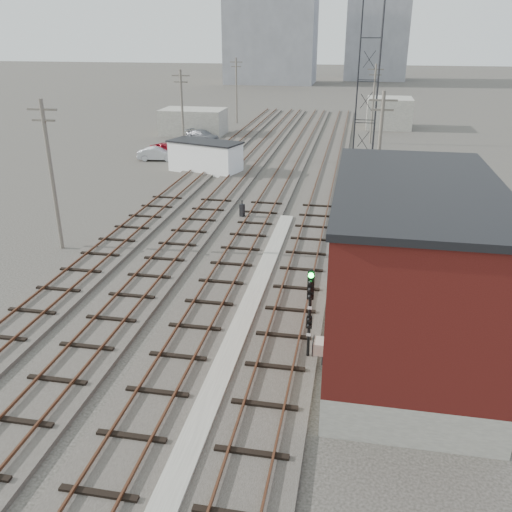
% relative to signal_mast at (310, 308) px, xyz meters
% --- Properties ---
extents(ground, '(320.00, 320.00, 0.00)m').
position_rel_signal_mast_xyz_m(ground, '(-3.70, 49.53, -2.39)').
color(ground, '#282621').
rests_on(ground, ground).
extents(track_right, '(3.20, 90.00, 0.39)m').
position_rel_signal_mast_xyz_m(track_right, '(-1.20, 28.53, -2.28)').
color(track_right, '#332D28').
rests_on(track_right, ground).
extents(track_mid_right, '(3.20, 90.00, 0.39)m').
position_rel_signal_mast_xyz_m(track_mid_right, '(-5.20, 28.53, -2.28)').
color(track_mid_right, '#332D28').
rests_on(track_mid_right, ground).
extents(track_mid_left, '(3.20, 90.00, 0.39)m').
position_rel_signal_mast_xyz_m(track_mid_left, '(-9.20, 28.53, -2.28)').
color(track_mid_left, '#332D28').
rests_on(track_mid_left, ground).
extents(track_left, '(3.20, 90.00, 0.39)m').
position_rel_signal_mast_xyz_m(track_left, '(-13.20, 28.53, -2.28)').
color(track_left, '#332D28').
rests_on(track_left, ground).
extents(platform_curb, '(0.90, 28.00, 0.26)m').
position_rel_signal_mast_xyz_m(platform_curb, '(-3.20, 3.53, -2.26)').
color(platform_curb, gray).
rests_on(platform_curb, ground).
extents(brick_building, '(6.54, 12.20, 7.22)m').
position_rel_signal_mast_xyz_m(brick_building, '(3.80, 1.53, 1.24)').
color(brick_building, gray).
rests_on(brick_building, ground).
extents(lattice_tower, '(1.60, 1.60, 15.00)m').
position_rel_signal_mast_xyz_m(lattice_tower, '(1.80, 24.53, 5.11)').
color(lattice_tower, black).
rests_on(lattice_tower, ground).
extents(utility_pole_left_a, '(1.80, 0.24, 9.00)m').
position_rel_signal_mast_xyz_m(utility_pole_left_a, '(-16.20, 9.53, 2.41)').
color(utility_pole_left_a, '#595147').
rests_on(utility_pole_left_a, ground).
extents(utility_pole_left_b, '(1.80, 0.24, 9.00)m').
position_rel_signal_mast_xyz_m(utility_pole_left_b, '(-16.20, 34.53, 2.41)').
color(utility_pole_left_b, '#595147').
rests_on(utility_pole_left_b, ground).
extents(utility_pole_left_c, '(1.80, 0.24, 9.00)m').
position_rel_signal_mast_xyz_m(utility_pole_left_c, '(-16.20, 59.53, 2.41)').
color(utility_pole_left_c, '#595147').
rests_on(utility_pole_left_c, ground).
extents(utility_pole_right_a, '(1.80, 0.24, 9.00)m').
position_rel_signal_mast_xyz_m(utility_pole_right_a, '(2.80, 17.53, 2.41)').
color(utility_pole_right_a, '#595147').
rests_on(utility_pole_right_a, ground).
extents(utility_pole_right_b, '(1.80, 0.24, 9.00)m').
position_rel_signal_mast_xyz_m(utility_pole_right_b, '(2.80, 47.53, 2.41)').
color(utility_pole_right_b, '#595147').
rests_on(utility_pole_right_b, ground).
extents(apartment_left, '(22.00, 14.00, 30.00)m').
position_rel_signal_mast_xyz_m(apartment_left, '(-21.70, 124.53, 12.61)').
color(apartment_left, gray).
rests_on(apartment_left, ground).
extents(apartment_right, '(16.00, 12.00, 26.00)m').
position_rel_signal_mast_xyz_m(apartment_right, '(4.30, 139.53, 10.61)').
color(apartment_right, gray).
rests_on(apartment_right, ground).
extents(shed_left, '(8.00, 5.00, 3.20)m').
position_rel_signal_mast_xyz_m(shed_left, '(-19.70, 49.53, -0.79)').
color(shed_left, gray).
rests_on(shed_left, ground).
extents(shed_right, '(6.00, 6.00, 4.00)m').
position_rel_signal_mast_xyz_m(shed_right, '(5.30, 59.53, -0.39)').
color(shed_right, gray).
rests_on(shed_right, ground).
extents(signal_mast, '(0.40, 0.41, 4.06)m').
position_rel_signal_mast_xyz_m(signal_mast, '(0.00, 0.00, 0.00)').
color(signal_mast, gray).
rests_on(signal_mast, ground).
extents(switch_stand, '(0.39, 0.39, 1.30)m').
position_rel_signal_mast_xyz_m(switch_stand, '(-6.39, 17.12, -1.78)').
color(switch_stand, black).
rests_on(switch_stand, ground).
extents(site_trailer, '(7.50, 4.94, 2.91)m').
position_rel_signal_mast_xyz_m(site_trailer, '(-12.74, 30.25, -0.92)').
color(site_trailer, white).
rests_on(site_trailer, ground).
extents(car_red, '(4.79, 3.66, 1.52)m').
position_rel_signal_mast_xyz_m(car_red, '(-18.41, 35.80, -1.63)').
color(car_red, maroon).
rests_on(car_red, ground).
extents(car_silver, '(4.17, 1.98, 1.32)m').
position_rel_signal_mast_xyz_m(car_silver, '(-18.99, 34.06, -1.73)').
color(car_silver, '#B1B3B9').
rests_on(car_silver, ground).
extents(car_grey, '(4.83, 3.47, 1.30)m').
position_rel_signal_mast_xyz_m(car_grey, '(-17.33, 45.35, -1.74)').
color(car_grey, slate).
rests_on(car_grey, ground).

